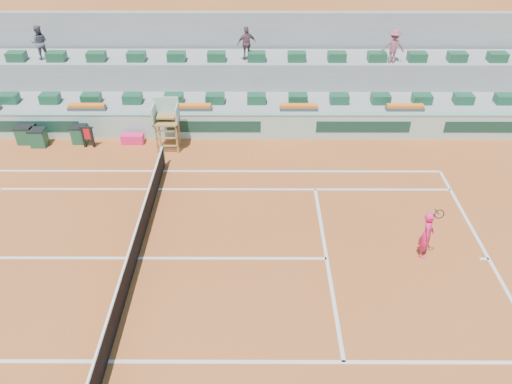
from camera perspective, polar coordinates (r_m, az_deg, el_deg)
ground at (r=17.49m, az=-13.36°, el=-7.37°), size 90.00×90.00×0.00m
seating_tier_lower at (r=25.98m, az=-8.93°, el=9.69°), size 36.00×4.00×1.20m
seating_tier_upper at (r=27.15m, az=-8.61°, el=12.47°), size 36.00×2.40×2.60m
stadium_back_wall at (r=28.32m, az=-8.35°, el=15.39°), size 36.00×0.40×4.40m
player_bag at (r=24.08m, az=-13.92°, el=5.92°), size 1.03×0.46×0.46m
spectator_left at (r=27.97m, az=-23.49°, el=15.41°), size 0.94×0.80×1.67m
spectator_mid at (r=25.73m, az=-1.06°, el=16.63°), size 1.05×0.69×1.65m
spectator_right at (r=26.20m, az=15.44°, el=15.77°), size 1.12×0.71×1.65m
court_lines at (r=17.48m, az=-13.36°, el=-7.36°), size 23.89×11.09×0.01m
tennis_net at (r=17.15m, az=-13.60°, el=-6.07°), size 0.10×11.97×1.10m
advertising_hoarding at (r=24.02m, az=-9.57°, el=7.51°), size 36.00×0.34×1.26m
umpire_chair at (r=22.74m, az=-10.20°, el=8.38°), size 1.10×0.90×2.40m
seat_row_lower at (r=24.84m, az=-9.37°, el=10.51°), size 32.90×0.60×0.44m
seat_row_upper at (r=26.06m, az=-9.08°, el=15.05°), size 32.90×0.60×0.44m
flower_planters at (r=24.45m, az=-13.13°, el=9.43°), size 26.80×0.36×0.28m
drink_cooler_a at (r=24.77m, az=-19.48°, el=6.25°), size 0.72×0.62×0.84m
drink_cooler_b at (r=25.17m, az=-23.61°, el=5.73°), size 0.72×0.62×0.84m
drink_cooler_c at (r=25.70m, az=-24.78°, el=6.01°), size 0.82×0.71×0.84m
towel_rack at (r=24.14m, az=-18.71°, el=6.14°), size 0.63×0.10×1.03m
tennis_player at (r=17.53m, az=18.95°, el=-4.58°), size 0.61×0.93×2.28m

